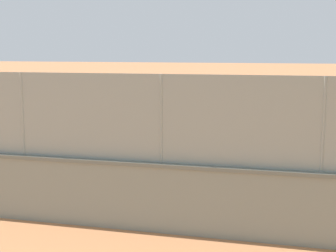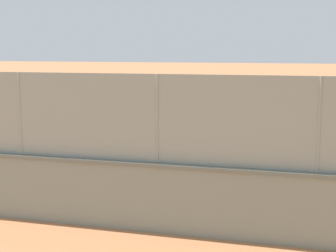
{
  "view_description": "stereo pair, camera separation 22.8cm",
  "coord_description": "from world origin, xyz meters",
  "px_view_note": "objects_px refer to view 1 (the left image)",
  "views": [
    {
      "loc": [
        -0.51,
        23.46,
        3.78
      ],
      "look_at": [
        3.95,
        8.71,
        1.42
      ],
      "focal_mm": 52.69,
      "sensor_mm": 36.0,
      "label": 1
    },
    {
      "loc": [
        -0.73,
        23.39,
        3.78
      ],
      "look_at": [
        3.95,
        8.71,
        1.42
      ],
      "focal_mm": 52.69,
      "sensor_mm": 36.0,
      "label": 2
    }
  ],
  "objects_px": {
    "player_foreground_swinging": "(186,113)",
    "player_crossing_court": "(165,154)",
    "player_baseline_waiting": "(175,122)",
    "sports_ball": "(127,128)"
  },
  "relations": [
    {
      "from": "player_foreground_swinging",
      "to": "player_crossing_court",
      "type": "bearing_deg",
      "value": 101.41
    },
    {
      "from": "player_baseline_waiting",
      "to": "sports_ball",
      "type": "height_order",
      "value": "player_baseline_waiting"
    },
    {
      "from": "player_crossing_court",
      "to": "sports_ball",
      "type": "bearing_deg",
      "value": -56.64
    },
    {
      "from": "player_crossing_court",
      "to": "sports_ball",
      "type": "relative_size",
      "value": 13.98
    },
    {
      "from": "player_baseline_waiting",
      "to": "player_foreground_swinging",
      "type": "relative_size",
      "value": 1.04
    },
    {
      "from": "player_foreground_swinging",
      "to": "sports_ball",
      "type": "bearing_deg",
      "value": 81.36
    },
    {
      "from": "player_baseline_waiting",
      "to": "sports_ball",
      "type": "xyz_separation_m",
      "value": [
        1.22,
        2.26,
        0.01
      ]
    },
    {
      "from": "player_baseline_waiting",
      "to": "player_crossing_court",
      "type": "distance_m",
      "value": 6.67
    },
    {
      "from": "player_crossing_court",
      "to": "sports_ball",
      "type": "xyz_separation_m",
      "value": [
        2.78,
        -4.23,
        -0.06
      ]
    },
    {
      "from": "player_baseline_waiting",
      "to": "player_foreground_swinging",
      "type": "distance_m",
      "value": 3.22
    }
  ]
}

